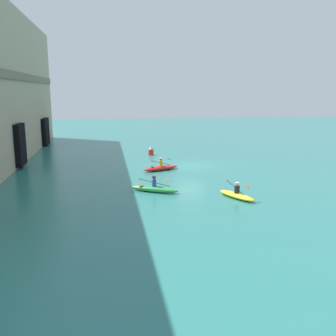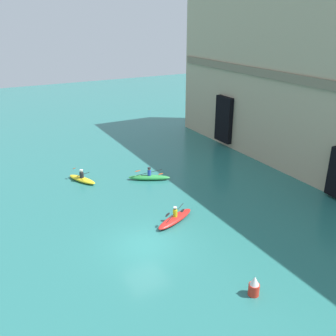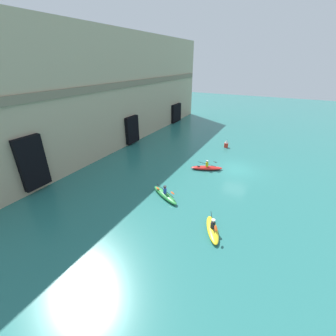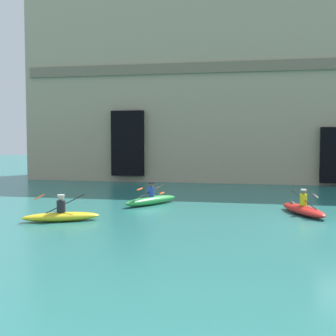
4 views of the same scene
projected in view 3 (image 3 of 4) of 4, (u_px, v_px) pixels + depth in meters
The scene contains 6 objects.
ground_plane at pixel (237, 169), 24.65m from camera, with size 120.00×120.00×0.00m, color #28706B.
cliff_bluff at pixel (105, 90), 30.82m from camera, with size 45.12×8.24×14.30m.
kayak_yellow at pixel (212, 229), 15.62m from camera, with size 2.96×1.94×1.09m.
kayak_red at pixel (207, 168), 24.54m from camera, with size 2.10×3.42×1.07m.
kayak_green at pixel (165, 195), 19.58m from camera, with size 2.27×3.34×1.09m.
marker_buoy at pixel (226, 144), 30.74m from camera, with size 0.55×0.55×1.08m.
Camera 3 is at (-23.14, -3.50, 10.82)m, focal length 24.00 mm.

